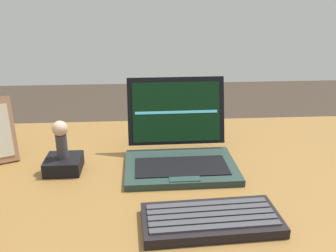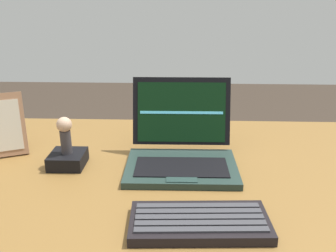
{
  "view_description": "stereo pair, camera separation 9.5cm",
  "coord_description": "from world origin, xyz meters",
  "px_view_note": "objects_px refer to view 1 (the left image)",
  "views": [
    {
      "loc": [
        -0.13,
        -0.93,
        1.21
      ],
      "look_at": [
        -0.07,
        -0.04,
        0.87
      ],
      "focal_mm": 38.9,
      "sensor_mm": 36.0,
      "label": 1
    },
    {
      "loc": [
        -0.04,
        -0.93,
        1.21
      ],
      "look_at": [
        -0.07,
        -0.04,
        0.87
      ],
      "focal_mm": 38.9,
      "sensor_mm": 36.0,
      "label": 2
    }
  ],
  "objects_px": {
    "laptop_front": "(179,149)",
    "external_keyboard": "(211,220)",
    "figurine_stand": "(64,164)",
    "figurine": "(61,137)"
  },
  "relations": [
    {
      "from": "laptop_front",
      "to": "external_keyboard",
      "type": "height_order",
      "value": "laptop_front"
    },
    {
      "from": "laptop_front",
      "to": "figurine_stand",
      "type": "height_order",
      "value": "laptop_front"
    },
    {
      "from": "laptop_front",
      "to": "external_keyboard",
      "type": "distance_m",
      "value": 0.3
    },
    {
      "from": "laptop_front",
      "to": "figurine",
      "type": "distance_m",
      "value": 0.33
    },
    {
      "from": "external_keyboard",
      "to": "figurine_stand",
      "type": "xyz_separation_m",
      "value": [
        -0.36,
        0.28,
        0.01
      ]
    },
    {
      "from": "external_keyboard",
      "to": "figurine_stand",
      "type": "bearing_deg",
      "value": 142.73
    },
    {
      "from": "external_keyboard",
      "to": "figurine",
      "type": "height_order",
      "value": "figurine"
    },
    {
      "from": "external_keyboard",
      "to": "figurine",
      "type": "xyz_separation_m",
      "value": [
        -0.36,
        0.28,
        0.09
      ]
    },
    {
      "from": "figurine",
      "to": "figurine_stand",
      "type": "bearing_deg",
      "value": 180.0
    },
    {
      "from": "figurine_stand",
      "to": "external_keyboard",
      "type": "bearing_deg",
      "value": -37.27
    }
  ]
}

